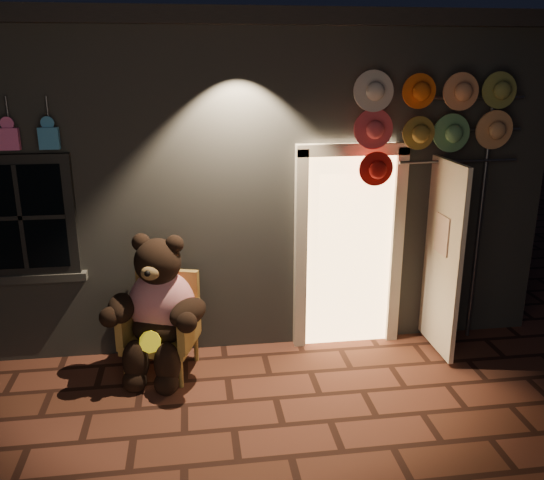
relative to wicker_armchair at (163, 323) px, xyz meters
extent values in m
plane|color=brown|center=(0.61, -1.14, -0.49)|extent=(60.00, 60.00, 0.00)
cube|color=slate|center=(0.61, 2.86, 1.16)|extent=(7.00, 5.00, 3.30)
cube|color=black|center=(0.61, 2.86, 2.89)|extent=(7.30, 5.30, 0.16)
cube|color=black|center=(-1.29, 0.32, 1.06)|extent=(1.00, 0.10, 1.20)
cube|color=black|center=(-1.29, 0.29, 1.06)|extent=(0.82, 0.06, 1.02)
cube|color=slate|center=(-1.29, 0.32, 0.43)|extent=(1.10, 0.14, 0.08)
cube|color=#FCBE71|center=(1.96, 0.34, 0.56)|extent=(0.92, 0.10, 2.10)
cube|color=beige|center=(1.44, 0.30, 0.56)|extent=(0.12, 0.12, 2.20)
cube|color=beige|center=(2.48, 0.30, 0.56)|extent=(0.12, 0.12, 2.20)
cube|color=beige|center=(1.96, 0.30, 1.64)|extent=(1.16, 0.12, 0.12)
cube|color=beige|center=(2.86, -0.04, 0.56)|extent=(0.05, 0.80, 2.00)
cube|color=#E05CA0|center=(-1.29, 0.24, 1.81)|extent=(0.18, 0.07, 0.20)
cylinder|color=#59595E|center=(-1.29, 0.30, 2.06)|extent=(0.02, 0.02, 0.25)
cube|color=#3582BC|center=(-0.94, 0.24, 1.81)|extent=(0.18, 0.07, 0.20)
cylinder|color=#59595E|center=(-0.94, 0.30, 2.06)|extent=(0.02, 0.02, 0.25)
cube|color=olive|center=(-0.02, -0.08, -0.15)|extent=(0.79, 0.76, 0.09)
cube|color=olive|center=(0.06, 0.19, 0.17)|extent=(0.64, 0.26, 0.64)
cube|color=olive|center=(-0.32, 0.00, 0.03)|extent=(0.23, 0.55, 0.37)
cube|color=olive|center=(0.26, -0.18, 0.03)|extent=(0.23, 0.55, 0.37)
cylinder|color=olive|center=(-0.36, -0.24, -0.34)|extent=(0.05, 0.05, 0.29)
cylinder|color=olive|center=(0.16, -0.40, -0.34)|extent=(0.05, 0.05, 0.29)
cylinder|color=olive|center=(-0.21, 0.25, -0.34)|extent=(0.05, 0.05, 0.29)
cylinder|color=olive|center=(0.32, 0.09, -0.34)|extent=(0.05, 0.05, 0.29)
ellipsoid|color=red|center=(0.01, -0.03, 0.22)|extent=(0.79, 0.70, 0.69)
ellipsoid|color=black|center=(-0.02, -0.10, 0.01)|extent=(0.66, 0.60, 0.33)
sphere|color=black|center=(-0.01, -0.08, 0.67)|extent=(0.56, 0.56, 0.45)
sphere|color=black|center=(-0.16, 0.00, 0.85)|extent=(0.17, 0.17, 0.17)
sphere|color=black|center=(0.16, -0.10, 0.85)|extent=(0.17, 0.17, 0.17)
ellipsoid|color=olive|center=(-0.07, -0.27, 0.63)|extent=(0.20, 0.17, 0.14)
ellipsoid|color=black|center=(-0.37, -0.14, 0.24)|extent=(0.28, 0.47, 0.25)
ellipsoid|color=black|center=(0.26, -0.33, 0.24)|extent=(0.48, 0.51, 0.25)
ellipsoid|color=black|center=(-0.25, -0.34, -0.22)|extent=(0.25, 0.25, 0.43)
ellipsoid|color=black|center=(0.05, -0.43, -0.22)|extent=(0.25, 0.25, 0.43)
sphere|color=black|center=(-0.27, -0.39, -0.40)|extent=(0.23, 0.23, 0.23)
sphere|color=black|center=(0.03, -0.48, -0.40)|extent=(0.23, 0.23, 0.23)
cylinder|color=yellow|center=(-0.10, -0.38, -0.01)|extent=(0.23, 0.15, 0.21)
cylinder|color=#59595E|center=(3.37, 0.24, 0.93)|extent=(0.04, 0.04, 2.84)
cylinder|color=#59595E|center=(3.06, 0.22, 2.14)|extent=(1.26, 0.03, 0.03)
cylinder|color=#59595E|center=(3.06, 0.22, 1.82)|extent=(1.26, 0.03, 0.03)
cylinder|color=#59595E|center=(3.06, 0.22, 1.51)|extent=(1.26, 0.03, 0.03)
cylinder|color=beige|center=(2.11, 0.16, 2.19)|extent=(0.36, 0.11, 0.36)
cylinder|color=#EE5A14|center=(2.53, 0.13, 2.19)|extent=(0.36, 0.11, 0.36)
cylinder|color=tan|center=(2.95, 0.10, 2.19)|extent=(0.36, 0.11, 0.36)
cylinder|color=olive|center=(3.37, 0.16, 2.19)|extent=(0.36, 0.11, 0.36)
cylinder|color=#DE414B|center=(2.11, 0.13, 1.82)|extent=(0.36, 0.11, 0.36)
cylinder|color=olive|center=(2.53, 0.10, 1.82)|extent=(0.36, 0.11, 0.36)
cylinder|color=#5E9A62|center=(2.95, 0.16, 1.82)|extent=(0.36, 0.11, 0.36)
cylinder|color=#E29A62|center=(3.37, 0.13, 1.82)|extent=(0.36, 0.11, 0.36)
cylinder|color=red|center=(2.11, 0.10, 1.45)|extent=(0.36, 0.11, 0.36)
camera|label=1|loc=(0.34, -5.31, 2.48)|focal=38.00mm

